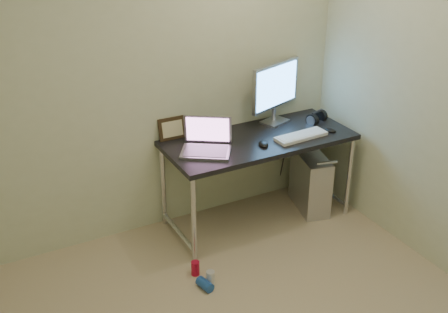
% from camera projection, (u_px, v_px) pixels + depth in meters
% --- Properties ---
extents(wall_back, '(3.50, 0.02, 2.50)m').
position_uv_depth(wall_back, '(132.00, 83.00, 4.12)').
color(wall_back, beige).
rests_on(wall_back, ground).
extents(desk, '(1.52, 0.66, 0.75)m').
position_uv_depth(desk, '(259.00, 147.00, 4.49)').
color(desk, black).
rests_on(desk, ground).
extents(tower_computer, '(0.32, 0.52, 0.53)m').
position_uv_depth(tower_computer, '(310.00, 181.00, 4.85)').
color(tower_computer, silver).
rests_on(tower_computer, ground).
extents(cable_a, '(0.01, 0.16, 0.69)m').
position_uv_depth(cable_a, '(285.00, 152.00, 5.03)').
color(cable_a, black).
rests_on(cable_a, ground).
extents(cable_b, '(0.02, 0.11, 0.71)m').
position_uv_depth(cable_b, '(294.00, 153.00, 5.06)').
color(cable_b, black).
rests_on(cable_b, ground).
extents(can_red, '(0.07, 0.07, 0.11)m').
position_uv_depth(can_red, '(195.00, 268.00, 4.07)').
color(can_red, '#B70F2E').
rests_on(can_red, ground).
extents(can_white, '(0.08, 0.08, 0.11)m').
position_uv_depth(can_white, '(210.00, 278.00, 3.97)').
color(can_white, silver).
rests_on(can_white, ground).
extents(can_blue, '(0.10, 0.14, 0.07)m').
position_uv_depth(can_blue, '(205.00, 284.00, 3.94)').
color(can_blue, '#1F4DA4').
rests_on(can_blue, ground).
extents(laptop, '(0.47, 0.45, 0.25)m').
position_uv_depth(laptop, '(207.00, 143.00, 4.23)').
color(laptop, '#ABABB2').
rests_on(laptop, desk).
extents(monitor, '(0.53, 0.23, 0.52)m').
position_uv_depth(monitor, '(276.00, 88.00, 4.62)').
color(monitor, '#ABABB2').
rests_on(monitor, desk).
extents(keyboard, '(0.45, 0.17, 0.03)m').
position_uv_depth(keyboard, '(301.00, 136.00, 4.45)').
color(keyboard, white).
rests_on(keyboard, desk).
extents(mouse_right, '(0.09, 0.12, 0.04)m').
position_uv_depth(mouse_right, '(330.00, 129.00, 4.57)').
color(mouse_right, black).
rests_on(mouse_right, desk).
extents(mouse_left, '(0.10, 0.13, 0.04)m').
position_uv_depth(mouse_left, '(263.00, 143.00, 4.32)').
color(mouse_left, black).
rests_on(mouse_left, desk).
extents(headphones, '(0.20, 0.11, 0.12)m').
position_uv_depth(headphones, '(317.00, 118.00, 4.75)').
color(headphones, black).
rests_on(headphones, desk).
extents(picture_frame, '(0.22, 0.07, 0.18)m').
position_uv_depth(picture_frame, '(172.00, 128.00, 4.40)').
color(picture_frame, black).
rests_on(picture_frame, desk).
extents(webcam, '(0.05, 0.04, 0.13)m').
position_uv_depth(webcam, '(192.00, 125.00, 4.45)').
color(webcam, silver).
rests_on(webcam, desk).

